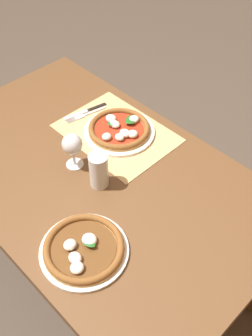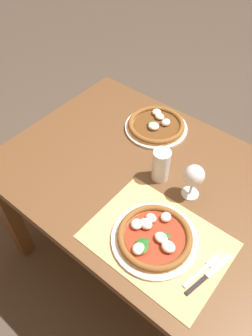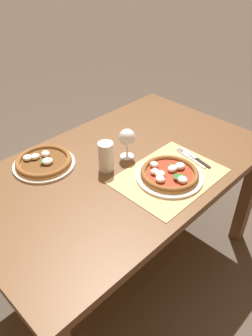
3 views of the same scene
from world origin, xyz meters
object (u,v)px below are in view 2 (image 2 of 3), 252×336
at_px(wine_glass, 194,177).
at_px(fork, 205,268).
at_px(pizza_near, 154,237).
at_px(knife, 209,274).
at_px(pizza_far, 156,125).
at_px(pint_glass, 161,166).

bearing_deg(wine_glass, fork, -48.86).
distance_m(pizza_near, knife, 0.22).
relative_size(fork, knife, 0.93).
relative_size(wine_glass, knife, 0.73).
relative_size(wine_glass, fork, 0.78).
bearing_deg(wine_glass, pizza_far, 145.00).
bearing_deg(pizza_near, pizza_far, 125.09).
height_order(pizza_near, pint_glass, pint_glass).
height_order(pint_glass, fork, pint_glass).
bearing_deg(pizza_far, fork, -41.02).
height_order(fork, knife, knife).
bearing_deg(pizza_near, wine_glass, 92.59).
xyz_separation_m(fork, knife, (0.02, -0.01, 0.00)).
distance_m(wine_glass, knife, 0.35).
height_order(wine_glass, knife, wine_glass).
bearing_deg(knife, pizza_near, -177.07).
distance_m(pizza_near, fork, 0.20).
bearing_deg(fork, wine_glass, 131.14).
distance_m(fork, knife, 0.02).
bearing_deg(pint_glass, wine_glass, 1.86).
xyz_separation_m(pizza_far, wine_glass, (0.33, -0.23, 0.09)).
relative_size(pint_glass, fork, 0.73).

